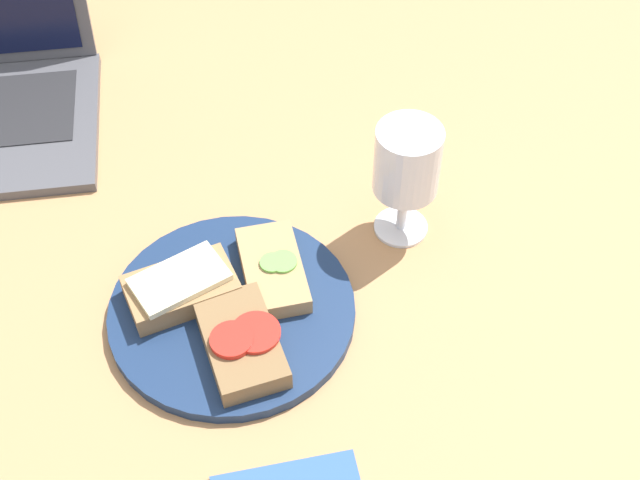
# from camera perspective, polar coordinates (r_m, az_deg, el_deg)

# --- Properties ---
(wooden_table) EXTENTS (1.40, 1.40, 0.03)m
(wooden_table) POSITION_cam_1_polar(r_m,az_deg,el_deg) (0.98, -2.96, -3.33)
(wooden_table) COLOR #B27F51
(wooden_table) RESTS_ON ground
(plate) EXTENTS (0.26, 0.26, 0.01)m
(plate) POSITION_cam_1_polar(r_m,az_deg,el_deg) (0.94, -5.65, -4.55)
(plate) COLOR navy
(plate) RESTS_ON wooden_table
(sandwich_with_cucumber) EXTENTS (0.07, 0.12, 0.02)m
(sandwich_with_cucumber) POSITION_cam_1_polar(r_m,az_deg,el_deg) (0.95, -3.23, -2.08)
(sandwich_with_cucumber) COLOR #A88456
(sandwich_with_cucumber) RESTS_ON plate
(sandwich_with_cheese) EXTENTS (0.13, 0.09, 0.03)m
(sandwich_with_cheese) POSITION_cam_1_polar(r_m,az_deg,el_deg) (0.94, -8.88, -3.01)
(sandwich_with_cheese) COLOR #937047
(sandwich_with_cheese) RESTS_ON plate
(sandwich_with_tomato) EXTENTS (0.09, 0.13, 0.03)m
(sandwich_with_tomato) POSITION_cam_1_polar(r_m,az_deg,el_deg) (0.89, -5.06, -6.52)
(sandwich_with_tomato) COLOR brown
(sandwich_with_tomato) RESTS_ON plate
(wine_glass) EXTENTS (0.07, 0.07, 0.15)m
(wine_glass) POSITION_cam_1_polar(r_m,az_deg,el_deg) (0.95, 5.59, 4.77)
(wine_glass) COLOR white
(wine_glass) RESTS_ON wooden_table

